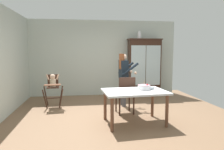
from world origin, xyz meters
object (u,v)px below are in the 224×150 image
object	(u,v)px
adult_person	(124,73)
birthday_cake	(144,87)
china_cabinet	(144,67)
dining_table	(135,95)
dining_chair_far_side	(126,93)
serving_bowl	(150,88)
high_chair_with_toddler	(53,84)
ceramic_vase	(139,35)

from	to	relation	value
adult_person	birthday_cake	xyz separation A→B (m)	(0.19, -1.42, -0.17)
china_cabinet	dining_table	size ratio (longest dim) A/B	1.43
china_cabinet	dining_chair_far_side	bearing A→B (deg)	-117.02
serving_bowl	dining_chair_far_side	world-z (taller)	dining_chair_far_side
dining_table	dining_chair_far_side	xyz separation A→B (m)	(-0.05, 0.69, -0.09)
china_cabinet	serving_bowl	distance (m)	2.87
dining_table	birthday_cake	world-z (taller)	birthday_cake
dining_table	serving_bowl	world-z (taller)	serving_bowl
high_chair_with_toddler	dining_chair_far_side	size ratio (longest dim) A/B	0.99
high_chair_with_toddler	birthday_cake	size ratio (longest dim) A/B	3.39
high_chair_with_toddler	serving_bowl	size ratio (longest dim) A/B	5.28
adult_person	dining_table	bearing A→B (deg)	172.32
high_chair_with_toddler	adult_person	world-z (taller)	adult_person
birthday_cake	high_chair_with_toddler	bearing A→B (deg)	143.72
china_cabinet	serving_bowl	world-z (taller)	china_cabinet
dining_chair_far_side	high_chair_with_toddler	bearing A→B (deg)	-33.04
china_cabinet	high_chair_with_toddler	world-z (taller)	china_cabinet
china_cabinet	adult_person	bearing A→B (deg)	-126.25
ceramic_vase	dining_table	bearing A→B (deg)	-107.03
high_chair_with_toddler	adult_person	bearing A→B (deg)	-11.35
ceramic_vase	serving_bowl	bearing A→B (deg)	-100.06
adult_person	serving_bowl	bearing A→B (deg)	-171.38
adult_person	dining_table	size ratio (longest dim) A/B	1.07
birthday_cake	serving_bowl	xyz separation A→B (m)	(0.16, 0.06, -0.03)
high_chair_with_toddler	birthday_cake	world-z (taller)	high_chair_with_toddler
china_cabinet	dining_table	xyz separation A→B (m)	(-1.08, -2.91, -0.38)
serving_bowl	birthday_cake	bearing A→B (deg)	-160.49
dining_table	serving_bowl	xyz separation A→B (m)	(0.40, 0.14, 0.13)
ceramic_vase	adult_person	size ratio (longest dim) A/B	0.18
high_chair_with_toddler	dining_table	distance (m)	2.62
china_cabinet	serving_bowl	bearing A→B (deg)	-103.85
dining_table	ceramic_vase	bearing A→B (deg)	72.97
high_chair_with_toddler	adult_person	size ratio (longest dim) A/B	0.62
high_chair_with_toddler	china_cabinet	bearing A→B (deg)	15.86
dining_table	high_chair_with_toddler	bearing A→B (deg)	139.22
serving_bowl	dining_table	bearing A→B (deg)	-161.02
dining_table	birthday_cake	bearing A→B (deg)	18.62
birthday_cake	dining_table	bearing A→B (deg)	-161.38
adult_person	birthday_cake	world-z (taller)	adult_person
china_cabinet	high_chair_with_toddler	size ratio (longest dim) A/B	2.15
high_chair_with_toddler	birthday_cake	xyz separation A→B (m)	(2.22, -1.63, 0.14)
dining_table	dining_chair_far_side	bearing A→B (deg)	94.24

